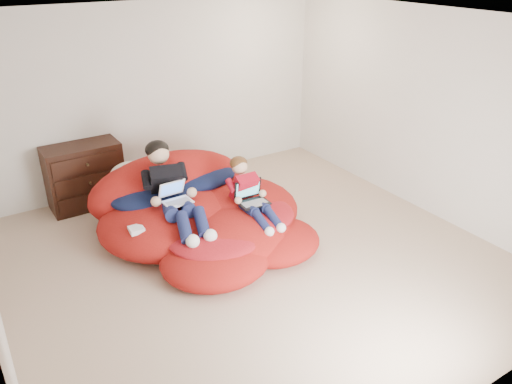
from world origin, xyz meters
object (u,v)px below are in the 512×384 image
at_px(beanbag_pile, 202,214).
at_px(younger_boy, 249,191).
at_px(laptop_black, 251,197).
at_px(laptop_white, 175,196).
at_px(dresser, 85,176).
at_px(older_boy, 171,186).

height_order(beanbag_pile, younger_boy, younger_boy).
distance_m(beanbag_pile, laptop_black, 0.67).
bearing_deg(younger_boy, laptop_white, 160.09).
relative_size(dresser, beanbag_pile, 0.39).
relative_size(laptop_white, laptop_black, 0.91).
xyz_separation_m(dresser, younger_boy, (1.37, -1.85, 0.19)).
xyz_separation_m(dresser, laptop_white, (0.59, -1.57, 0.21)).
distance_m(laptop_white, laptop_black, 0.85).
height_order(beanbag_pile, laptop_white, beanbag_pile).
xyz_separation_m(older_boy, laptop_white, (-0.00, -0.10, -0.08)).
bearing_deg(laptop_white, younger_boy, -19.91).
xyz_separation_m(beanbag_pile, older_boy, (-0.35, 0.00, 0.45)).
height_order(older_boy, laptop_white, older_boy).
bearing_deg(younger_boy, dresser, 126.53).
bearing_deg(younger_boy, beanbag_pile, 138.40).
relative_size(younger_boy, laptop_black, 2.66).
relative_size(dresser, older_boy, 0.75).
bearing_deg(laptop_black, older_boy, 151.32).
relative_size(dresser, laptop_white, 3.03).
bearing_deg(laptop_white, older_boy, 90.00).
bearing_deg(beanbag_pile, dresser, 122.71).
height_order(laptop_white, laptop_black, laptop_white).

